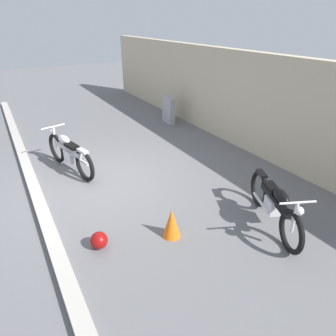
# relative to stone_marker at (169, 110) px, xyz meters

# --- Properties ---
(ground_plane) EXTENTS (40.00, 40.00, 0.00)m
(ground_plane) POSITION_rel_stone_marker_xyz_m (3.12, -3.62, -0.48)
(ground_plane) COLOR slate
(building_wall) EXTENTS (18.00, 0.30, 2.70)m
(building_wall) POSITION_rel_stone_marker_xyz_m (3.12, 0.80, 0.87)
(building_wall) COLOR beige
(building_wall) RESTS_ON ground_plane
(curb_strip) EXTENTS (18.00, 0.24, 0.12)m
(curb_strip) POSITION_rel_stone_marker_xyz_m (3.12, -5.07, -0.42)
(curb_strip) COLOR #B7B2A8
(curb_strip) RESTS_ON ground_plane
(stone_marker) EXTENTS (0.66, 0.23, 0.96)m
(stone_marker) POSITION_rel_stone_marker_xyz_m (0.00, 0.00, 0.00)
(stone_marker) COLOR #9E9EA3
(stone_marker) RESTS_ON ground_plane
(helmet) EXTENTS (0.29, 0.29, 0.29)m
(helmet) POSITION_rel_stone_marker_xyz_m (5.26, -4.40, -0.33)
(helmet) COLOR maroon
(helmet) RESTS_ON ground_plane
(traffic_cone) EXTENTS (0.32, 0.32, 0.55)m
(traffic_cone) POSITION_rel_stone_marker_xyz_m (5.61, -3.20, -0.20)
(traffic_cone) COLOR orange
(traffic_cone) RESTS_ON ground_plane
(motorcycle_black) EXTENTS (1.98, 1.03, 0.95)m
(motorcycle_black) POSITION_rel_stone_marker_xyz_m (6.28, -1.42, -0.02)
(motorcycle_black) COLOR black
(motorcycle_black) RESTS_ON ground_plane
(motorcycle_silver) EXTENTS (2.20, 0.79, 1.00)m
(motorcycle_silver) POSITION_rel_stone_marker_xyz_m (2.10, -4.09, 0.00)
(motorcycle_silver) COLOR black
(motorcycle_silver) RESTS_ON ground_plane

